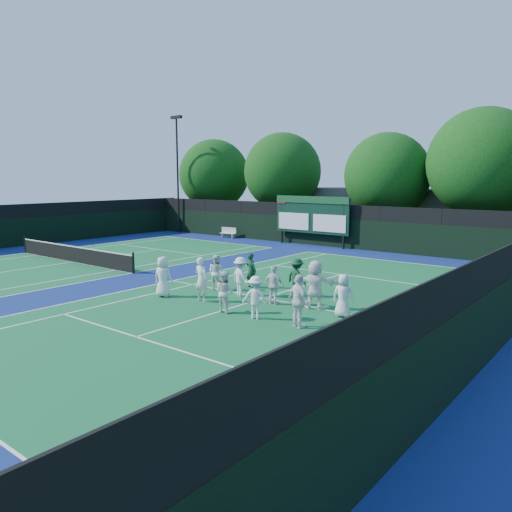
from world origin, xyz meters
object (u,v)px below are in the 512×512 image
Objects in this scene: tennis_net at (73,254)px; bench at (228,232)px; coach_left at (251,270)px; scoreboard at (311,215)px.

bench is (-0.77, 14.36, -0.03)m from tennis_net.
bench is at bearing -35.81° from coach_left.
bench is at bearing -178.35° from scoreboard.
scoreboard reaches higher than tennis_net.
tennis_net is 7.27× the size of coach_left.
coach_left is at bearing -68.17° from scoreboard.
coach_left is (12.34, 1.23, 0.28)m from tennis_net.
tennis_net is 8.14× the size of bench.
scoreboard is 7.96m from bench.
scoreboard reaches higher than coach_left.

